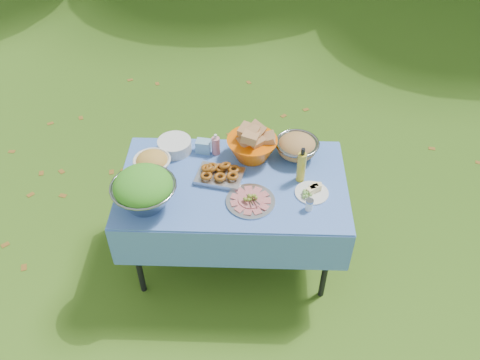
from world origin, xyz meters
The scene contains 14 objects.
ground centered at (0.00, 0.00, 0.00)m, with size 80.00×80.00×0.00m, color #163309.
picnic_table centered at (0.00, 0.00, 0.38)m, with size 1.46×0.86×0.76m, color #84AEFF.
salad_bowl centered at (-0.52, -0.22, 0.89)m, with size 0.39×0.39×0.26m, color gray, non-canonical shape.
pasta_bowl_white centered at (-0.53, 0.10, 0.83)m, with size 0.24×0.24×0.13m, color silver, non-canonical shape.
plate_stack centered at (-0.41, 0.30, 0.80)m, with size 0.23×0.23×0.08m, color silver.
wipes_box centered at (-0.21, 0.30, 0.81)m, with size 0.10×0.07×0.09m, color #76AAC9.
sanitizer_bottle centered at (-0.13, 0.28, 0.84)m, with size 0.06×0.06×0.16m, color #D17988.
bread_bowl centered at (0.12, 0.25, 0.87)m, with size 0.34×0.34×0.23m, color #EC5D03, non-canonical shape.
pasta_bowl_steel centered at (0.42, 0.27, 0.84)m, with size 0.29×0.29×0.16m, color gray, non-canonical shape.
fried_tray centered at (-0.08, 0.03, 0.80)m, with size 0.29×0.21×0.07m, color #A7A6AB.
charcuterie_platter centered at (0.12, -0.18, 0.80)m, with size 0.31×0.31×0.07m, color #A5A7AC.
oil_bottle centered at (0.43, 0.03, 0.89)m, with size 0.06×0.06×0.26m, color gold.
cheese_plate centered at (0.50, -0.09, 0.79)m, with size 0.21×0.21×0.06m, color silver.
shaker centered at (0.47, -0.23, 0.80)m, with size 0.05×0.05×0.08m, color white.
Camera 1 is at (0.12, -2.37, 3.01)m, focal length 38.00 mm.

